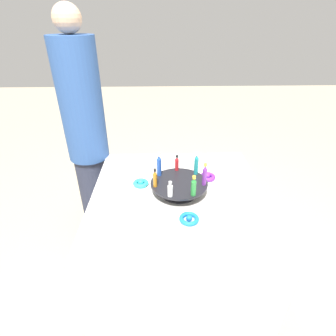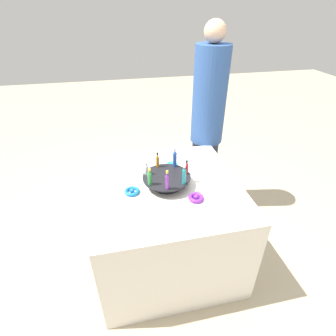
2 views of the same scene
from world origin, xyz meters
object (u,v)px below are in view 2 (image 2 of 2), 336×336
(bottle_red, at_px, (187,168))
(bottle_blue, at_px, (175,158))
(ribbon_bow_purple, at_px, (196,198))
(bottle_green, at_px, (150,177))
(ribbon_bow_blue, at_px, (132,191))
(person_figure, at_px, (207,125))
(bottle_clear, at_px, (146,169))
(display_stand, at_px, (167,179))
(bottle_purple, at_px, (167,181))
(ribbon_bow_teal, at_px, (172,165))
(bottle_amber, at_px, (158,160))
(bottle_teal, at_px, (184,175))

(bottle_red, bearing_deg, bottle_blue, 118.04)
(ribbon_bow_purple, bearing_deg, bottle_green, 155.47)
(ribbon_bow_blue, distance_m, person_figure, 1.02)
(bottle_clear, distance_m, person_figure, 0.87)
(display_stand, height_order, bottle_purple, bottle_purple)
(bottle_clear, xyz_separation_m, person_figure, (0.64, 0.58, 0.02))
(bottle_green, bearing_deg, ribbon_bow_teal, 53.86)
(display_stand, bearing_deg, bottle_amber, 105.18)
(bottle_teal, xyz_separation_m, person_figure, (0.42, 0.75, -0.00))
(person_figure, bearing_deg, bottle_clear, -9.10)
(display_stand, distance_m, ribbon_bow_purple, 0.25)
(display_stand, height_order, bottle_green, bottle_green)
(bottle_clear, height_order, ribbon_bow_purple, bottle_clear)
(bottle_teal, distance_m, bottle_blue, 0.22)
(bottle_amber, bearing_deg, bottle_purple, -87.68)
(display_stand, relative_size, bottle_clear, 3.70)
(bottle_purple, distance_m, bottle_teal, 0.12)
(bottle_red, relative_size, ribbon_bow_teal, 1.07)
(bottle_blue, distance_m, ribbon_bow_purple, 0.34)
(person_figure, bearing_deg, bottle_blue, -0.50)
(bottle_red, relative_size, person_figure, 0.06)
(ribbon_bow_teal, distance_m, person_figure, 0.60)
(bottle_teal, bearing_deg, display_stand, 130.89)
(ribbon_bow_teal, height_order, person_figure, person_figure)
(bottle_teal, distance_m, person_figure, 0.85)
(bottle_clear, distance_m, bottle_red, 0.28)
(bottle_red, bearing_deg, ribbon_bow_purple, -86.71)
(bottle_clear, relative_size, bottle_red, 0.87)
(bottle_blue, height_order, ribbon_bow_teal, bottle_blue)
(display_stand, relative_size, person_figure, 0.19)
(display_stand, distance_m, bottle_blue, 0.17)
(ribbon_bow_teal, distance_m, ribbon_bow_purple, 0.43)
(bottle_green, bearing_deg, bottle_clear, 92.32)
(ribbon_bow_purple, bearing_deg, bottle_purple, 163.15)
(display_stand, xyz_separation_m, bottle_teal, (0.09, -0.11, 0.09))
(display_stand, xyz_separation_m, person_figure, (0.51, 0.64, 0.09))
(display_stand, xyz_separation_m, bottle_clear, (-0.13, 0.06, 0.07))
(ribbon_bow_blue, bearing_deg, display_stand, 8.34)
(bottle_blue, bearing_deg, ribbon_bow_blue, -155.41)
(bottle_amber, distance_m, bottle_green, 0.22)
(bottle_red, height_order, bottle_blue, bottle_blue)
(bottle_teal, relative_size, ribbon_bow_purple, 1.45)
(bottle_amber, xyz_separation_m, ribbon_bow_purple, (0.19, -0.33, -0.11))
(bottle_teal, xyz_separation_m, ribbon_bow_teal, (-0.00, 0.34, -0.13))
(ribbon_bow_blue, bearing_deg, bottle_green, -14.51)
(bottle_green, bearing_deg, ribbon_bow_blue, 165.49)
(bottle_teal, bearing_deg, bottle_red, 66.61)
(bottle_amber, relative_size, bottle_green, 0.95)
(display_stand, distance_m, ribbon_bow_blue, 0.25)
(ribbon_bow_teal, bearing_deg, bottle_red, -77.26)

